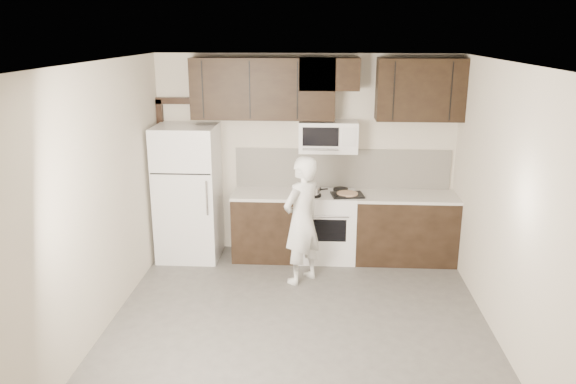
# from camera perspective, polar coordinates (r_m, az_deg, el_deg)

# --- Properties ---
(floor) EXTENTS (4.50, 4.50, 0.00)m
(floor) POSITION_cam_1_polar(r_m,az_deg,el_deg) (5.99, 1.03, -13.77)
(floor) COLOR #514E4C
(floor) RESTS_ON ground
(back_wall) EXTENTS (4.00, 0.00, 4.00)m
(back_wall) POSITION_cam_1_polar(r_m,az_deg,el_deg) (7.62, 1.79, 3.73)
(back_wall) COLOR beige
(back_wall) RESTS_ON ground
(ceiling) EXTENTS (4.50, 4.50, 0.00)m
(ceiling) POSITION_cam_1_polar(r_m,az_deg,el_deg) (5.20, 1.18, 12.96)
(ceiling) COLOR white
(ceiling) RESTS_ON back_wall
(counter_run) EXTENTS (2.95, 0.64, 0.91)m
(counter_run) POSITION_cam_1_polar(r_m,az_deg,el_deg) (7.58, 6.24, -3.48)
(counter_run) COLOR black
(counter_run) RESTS_ON floor
(stove) EXTENTS (0.76, 0.66, 0.94)m
(stove) POSITION_cam_1_polar(r_m,az_deg,el_deg) (7.56, 3.94, -3.41)
(stove) COLOR white
(stove) RESTS_ON floor
(backsplash) EXTENTS (2.90, 0.02, 0.54)m
(backsplash) POSITION_cam_1_polar(r_m,az_deg,el_deg) (7.65, 5.53, 2.41)
(backsplash) COLOR silver
(backsplash) RESTS_ON counter_run
(upper_cabinets) EXTENTS (3.48, 0.35, 0.78)m
(upper_cabinets) POSITION_cam_1_polar(r_m,az_deg,el_deg) (7.30, 3.48, 10.57)
(upper_cabinets) COLOR black
(upper_cabinets) RESTS_ON back_wall
(microwave) EXTENTS (0.76, 0.42, 0.40)m
(microwave) POSITION_cam_1_polar(r_m,az_deg,el_deg) (7.37, 4.11, 5.65)
(microwave) COLOR white
(microwave) RESTS_ON upper_cabinets
(refrigerator) EXTENTS (0.80, 0.76, 1.80)m
(refrigerator) POSITION_cam_1_polar(r_m,az_deg,el_deg) (7.59, -10.10, -0.08)
(refrigerator) COLOR white
(refrigerator) RESTS_ON floor
(door_trim) EXTENTS (0.50, 0.08, 2.12)m
(door_trim) POSITION_cam_1_polar(r_m,az_deg,el_deg) (7.89, -12.31, 3.04)
(door_trim) COLOR black
(door_trim) RESTS_ON floor
(saucepan) EXTENTS (0.27, 0.17, 0.16)m
(saucepan) POSITION_cam_1_polar(r_m,az_deg,el_deg) (7.26, 2.62, 0.04)
(saucepan) COLOR silver
(saucepan) RESTS_ON stove
(baking_tray) EXTENTS (0.45, 0.36, 0.02)m
(baking_tray) POSITION_cam_1_polar(r_m,az_deg,el_deg) (7.34, 6.05, -0.30)
(baking_tray) COLOR black
(baking_tray) RESTS_ON counter_run
(pizza) EXTENTS (0.31, 0.31, 0.02)m
(pizza) POSITION_cam_1_polar(r_m,az_deg,el_deg) (7.33, 6.05, -0.15)
(pizza) COLOR #CFAD8A
(pizza) RESTS_ON baking_tray
(person) EXTENTS (0.66, 0.68, 1.58)m
(person) POSITION_cam_1_polar(r_m,az_deg,el_deg) (6.74, 1.41, -2.90)
(person) COLOR white
(person) RESTS_ON floor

